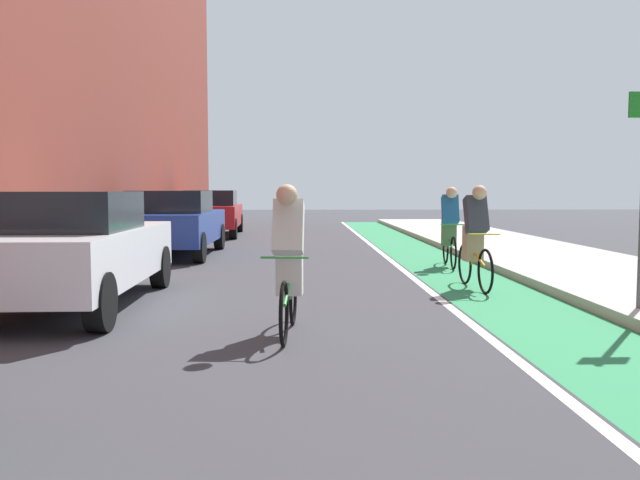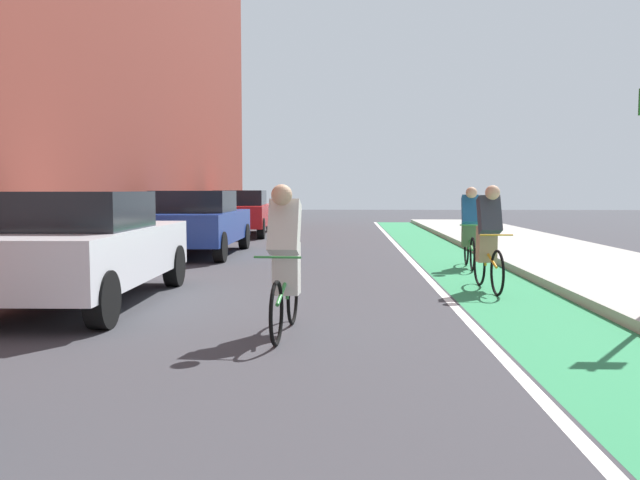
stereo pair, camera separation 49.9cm
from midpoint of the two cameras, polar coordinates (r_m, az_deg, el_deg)
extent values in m
plane|color=#38383D|center=(11.47, -3.88, -3.41)|extent=(79.34, 79.34, 0.00)
cube|color=#2D8451|center=(13.70, 9.40, -2.18)|extent=(1.60, 36.06, 0.00)
cube|color=white|center=(13.56, 5.66, -2.21)|extent=(0.12, 36.06, 0.00)
cube|color=#A8A59E|center=(14.40, 19.34, -1.78)|extent=(3.46, 36.06, 0.14)
cube|color=silver|center=(9.41, -21.95, -1.26)|extent=(1.82, 4.41, 0.70)
cube|color=black|center=(9.17, -22.51, 2.18)|extent=(1.58, 1.86, 0.55)
cylinder|color=black|center=(11.26, -22.96, -2.21)|extent=(0.23, 0.66, 0.66)
cylinder|color=black|center=(10.80, -14.97, -2.27)|extent=(0.23, 0.66, 0.66)
cylinder|color=black|center=(7.66, -20.31, -5.09)|extent=(0.23, 0.66, 0.66)
cube|color=navy|center=(15.92, -13.50, 1.12)|extent=(1.93, 4.38, 0.70)
cube|color=black|center=(15.68, -13.70, 3.17)|extent=(1.69, 1.85, 0.55)
cylinder|color=black|center=(17.73, -15.13, 0.27)|extent=(0.22, 0.66, 0.66)
cylinder|color=black|center=(17.39, -9.53, 0.29)|extent=(0.22, 0.66, 0.66)
cylinder|color=black|center=(14.58, -18.18, -0.65)|extent=(0.22, 0.66, 0.66)
cylinder|color=black|center=(14.17, -11.40, -0.66)|extent=(0.22, 0.66, 0.66)
cube|color=red|center=(22.69, -9.94, 2.11)|extent=(1.99, 4.82, 0.70)
cube|color=black|center=(22.44, -10.02, 3.55)|extent=(1.67, 2.06, 0.55)
cylinder|color=black|center=(24.62, -11.39, 1.45)|extent=(0.25, 0.67, 0.66)
cylinder|color=black|center=(24.46, -7.56, 1.48)|extent=(0.25, 0.67, 0.66)
cylinder|color=black|center=(21.00, -12.69, 0.94)|extent=(0.25, 0.67, 0.66)
cylinder|color=black|center=(20.81, -8.20, 0.97)|extent=(0.25, 0.67, 0.66)
torus|color=black|center=(6.57, -5.33, -6.38)|extent=(0.09, 0.66, 0.66)
torus|color=black|center=(7.59, -4.24, -4.91)|extent=(0.09, 0.66, 0.66)
cylinder|color=#338C3F|center=(7.05, -4.76, -3.83)|extent=(0.11, 0.96, 0.33)
cylinder|color=#338C3F|center=(7.22, -4.58, -2.99)|extent=(0.04, 0.12, 0.55)
cylinder|color=#338C3F|center=(6.57, -5.27, -1.53)|extent=(0.48, 0.06, 0.02)
cube|color=beige|center=(7.13, -4.66, -2.51)|extent=(0.30, 0.26, 0.56)
cube|color=beige|center=(6.96, -4.81, 1.12)|extent=(0.35, 0.42, 0.60)
sphere|color=tan|center=(6.80, -5.00, 3.91)|extent=(0.22, 0.22, 0.22)
cube|color=beige|center=(7.08, -4.69, 1.34)|extent=(0.28, 0.29, 0.39)
torus|color=black|center=(10.02, 12.75, -2.68)|extent=(0.07, 0.68, 0.68)
torus|color=black|center=(11.02, 11.17, -2.02)|extent=(0.07, 0.68, 0.68)
cylinder|color=gold|center=(10.50, 11.94, -1.14)|extent=(0.08, 0.96, 0.33)
cylinder|color=gold|center=(10.66, 11.68, -0.62)|extent=(0.04, 0.12, 0.55)
cylinder|color=gold|center=(10.04, 12.68, 0.49)|extent=(0.48, 0.04, 0.02)
cube|color=tan|center=(10.58, 11.80, -0.28)|extent=(0.29, 0.25, 0.56)
cube|color=#333842|center=(10.43, 12.03, 2.18)|extent=(0.34, 0.41, 0.60)
sphere|color=tan|center=(10.28, 12.31, 4.04)|extent=(0.22, 0.22, 0.22)
cube|color=#333842|center=(10.55, 11.85, 2.32)|extent=(0.27, 0.28, 0.39)
torus|color=black|center=(12.96, 10.40, -1.12)|extent=(0.09, 0.65, 0.65)
torus|color=black|center=(13.99, 9.83, -0.71)|extent=(0.09, 0.65, 0.65)
cylinder|color=#338C3F|center=(13.46, 10.12, 0.02)|extent=(0.11, 0.96, 0.33)
cylinder|color=#338C3F|center=(13.63, 10.02, 0.42)|extent=(0.04, 0.12, 0.55)
cylinder|color=#338C3F|center=(12.99, 10.39, 1.32)|extent=(0.48, 0.06, 0.02)
cube|color=#4C7247|center=(13.55, 10.07, 0.69)|extent=(0.30, 0.26, 0.56)
cube|color=#1E598C|center=(13.40, 10.16, 2.62)|extent=(0.35, 0.42, 0.60)
sphere|color=tan|center=(13.24, 10.27, 4.07)|extent=(0.22, 0.22, 0.22)
camera|label=1|loc=(0.25, -91.87, -0.14)|focal=36.96mm
camera|label=2|loc=(0.25, 88.13, 0.14)|focal=36.96mm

